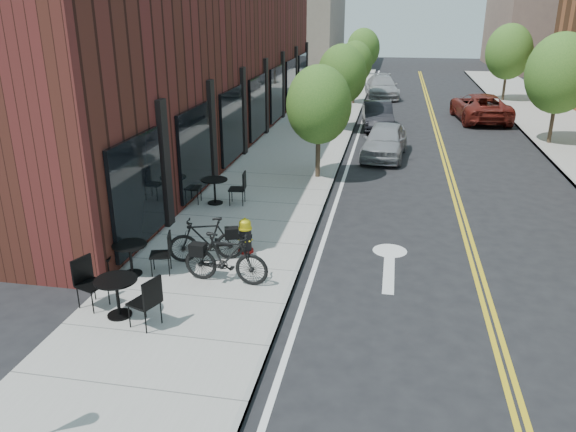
# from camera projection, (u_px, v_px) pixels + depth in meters

# --- Properties ---
(ground) EXTENTS (120.00, 120.00, 0.00)m
(ground) POSITION_uv_depth(u_px,v_px,m) (286.00, 309.00, 11.25)
(ground) COLOR black
(ground) RESTS_ON ground
(sidewalk_near) EXTENTS (4.00, 70.00, 0.12)m
(sidewalk_near) POSITION_uv_depth(u_px,v_px,m) (284.00, 168.00, 20.77)
(sidewalk_near) COLOR #9E9B93
(sidewalk_near) RESTS_ON ground
(building_near) EXTENTS (5.00, 28.00, 7.00)m
(building_near) POSITION_uv_depth(u_px,v_px,m) (198.00, 61.00, 24.02)
(building_near) COLOR #421D15
(building_near) RESTS_ON ground
(bg_building_left) EXTENTS (8.00, 14.00, 10.00)m
(bg_building_left) POSITION_uv_depth(u_px,v_px,m) (298.00, 13.00, 55.04)
(bg_building_left) COLOR #726656
(bg_building_left) RESTS_ON ground
(bg_building_right) EXTENTS (10.00, 16.00, 12.00)m
(bg_building_right) POSITION_uv_depth(u_px,v_px,m) (554.00, 2.00, 52.37)
(bg_building_right) COLOR brown
(bg_building_right) RESTS_ON ground
(tree_near_a) EXTENTS (2.20, 2.20, 3.81)m
(tree_near_a) POSITION_uv_depth(u_px,v_px,m) (319.00, 105.00, 18.72)
(tree_near_a) COLOR #382B1E
(tree_near_a) RESTS_ON sidewalk_near
(tree_near_b) EXTENTS (2.30, 2.30, 3.98)m
(tree_near_b) POSITION_uv_depth(u_px,v_px,m) (342.00, 74.00, 26.04)
(tree_near_b) COLOR #382B1E
(tree_near_b) RESTS_ON sidewalk_near
(tree_near_c) EXTENTS (2.10, 2.10, 3.67)m
(tree_near_c) POSITION_uv_depth(u_px,v_px,m) (355.00, 63.00, 33.46)
(tree_near_c) COLOR #382B1E
(tree_near_c) RESTS_ON sidewalk_near
(tree_near_d) EXTENTS (2.40, 2.40, 4.11)m
(tree_near_d) POSITION_uv_depth(u_px,v_px,m) (363.00, 49.00, 40.73)
(tree_near_d) COLOR #382B1E
(tree_near_d) RESTS_ON sidewalk_near
(tree_far_b) EXTENTS (2.80, 2.80, 4.62)m
(tree_far_b) POSITION_uv_depth(u_px,v_px,m) (560.00, 73.00, 23.41)
(tree_far_b) COLOR #382B1E
(tree_far_b) RESTS_ON sidewalk_far
(tree_far_c) EXTENTS (2.80, 2.80, 4.62)m
(tree_far_c) POSITION_uv_depth(u_px,v_px,m) (509.00, 52.00, 34.45)
(tree_far_c) COLOR #382B1E
(tree_far_c) RESTS_ON sidewalk_far
(fire_hydrant) EXTENTS (0.44, 0.44, 0.87)m
(fire_hydrant) POSITION_uv_depth(u_px,v_px,m) (245.00, 236.00, 13.45)
(fire_hydrant) COLOR maroon
(fire_hydrant) RESTS_ON sidewalk_near
(bicycle_left) EXTENTS (1.83, 1.06, 1.06)m
(bicycle_left) POSITION_uv_depth(u_px,v_px,m) (207.00, 239.00, 12.94)
(bicycle_left) COLOR black
(bicycle_left) RESTS_ON sidewalk_near
(bicycle_right) EXTENTS (1.91, 0.65, 1.13)m
(bicycle_right) POSITION_uv_depth(u_px,v_px,m) (226.00, 258.00, 11.89)
(bicycle_right) COLOR black
(bicycle_right) RESTS_ON sidewalk_near
(bistro_set_a) EXTENTS (1.91, 1.08, 1.01)m
(bistro_set_a) POSITION_uv_depth(u_px,v_px,m) (117.00, 292.00, 10.61)
(bistro_set_a) COLOR black
(bistro_set_a) RESTS_ON sidewalk_near
(bistro_set_b) EXTENTS (1.79, 0.94, 0.94)m
(bistro_set_b) POSITION_uv_depth(u_px,v_px,m) (130.00, 255.00, 12.28)
(bistro_set_b) COLOR black
(bistro_set_b) RESTS_ON sidewalk_near
(bistro_set_c) EXTENTS (1.85, 0.86, 0.99)m
(bistro_set_c) POSITION_uv_depth(u_px,v_px,m) (215.00, 188.00, 16.75)
(bistro_set_c) COLOR black
(bistro_set_c) RESTS_ON sidewalk_near
(parked_car_a) EXTENTS (1.93, 4.09, 1.35)m
(parked_car_a) POSITION_uv_depth(u_px,v_px,m) (385.00, 141.00, 22.31)
(parked_car_a) COLOR gray
(parked_car_a) RESTS_ON ground
(parked_car_b) EXTENTS (1.76, 4.00, 1.28)m
(parked_car_b) POSITION_uv_depth(u_px,v_px,m) (377.00, 115.00, 27.66)
(parked_car_b) COLOR black
(parked_car_b) RESTS_ON ground
(parked_car_c) EXTENTS (2.57, 4.99, 1.38)m
(parked_car_c) POSITION_uv_depth(u_px,v_px,m) (382.00, 87.00, 36.97)
(parked_car_c) COLOR #9D9DA1
(parked_car_c) RESTS_ON ground
(parked_car_far) EXTENTS (2.92, 5.41, 1.44)m
(parked_car_far) POSITION_uv_depth(u_px,v_px,m) (480.00, 107.00, 29.42)
(parked_car_far) COLOR maroon
(parked_car_far) RESTS_ON ground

